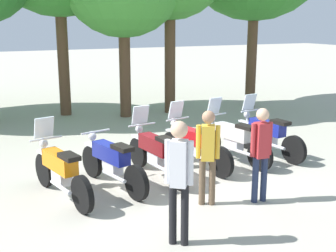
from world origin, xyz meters
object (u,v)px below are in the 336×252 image
motorcycle_2 (156,152)px  person_2 (261,148)px  motorcycle_0 (60,170)px  motorcycle_1 (112,162)px  motorcycle_4 (232,139)px  motorcycle_5 (267,134)px  motorcycle_3 (194,144)px  person_0 (179,173)px  person_1 (208,151)px

motorcycle_2 → person_2: 2.26m
motorcycle_0 → person_2: person_2 is taller
motorcycle_1 → person_2: 2.76m
motorcycle_0 → motorcycle_4: (3.91, 0.47, 0.00)m
motorcycle_4 → motorcycle_5: same height
motorcycle_0 → motorcycle_4: same height
motorcycle_1 → motorcycle_3: bearing=-93.0°
motorcycle_3 → motorcycle_4: same height
motorcycle_0 → motorcycle_2: same height
motorcycle_2 → motorcycle_5: bearing=-91.9°
motorcycle_1 → motorcycle_5: motorcycle_5 is taller
motorcycle_2 → motorcycle_5: (2.93, 0.24, 0.00)m
person_0 → person_2: person_0 is taller
motorcycle_2 → person_0: (-0.84, -2.68, 0.54)m
person_1 → person_0: bearing=164.4°
motorcycle_4 → person_0: bearing=124.6°
motorcycle_3 → motorcycle_5: 1.96m
person_0 → person_2: (1.95, 0.75, -0.09)m
person_1 → motorcycle_1: bearing=69.5°
motorcycle_5 → person_2: bearing=131.8°
motorcycle_3 → person_0: bearing=135.2°
person_0 → motorcycle_0: bearing=-116.4°
motorcycle_0 → motorcycle_1: (0.98, 0.11, -0.01)m
motorcycle_1 → motorcycle_0: bearing=83.0°
motorcycle_4 → motorcycle_5: bearing=-98.4°
person_1 → motorcycle_5: bearing=-24.8°
motorcycle_4 → person_1: (-1.73, -1.84, 0.44)m
motorcycle_3 → person_1: (-0.75, -1.83, 0.44)m
motorcycle_2 → motorcycle_4: 1.96m
motorcycle_3 → person_2: size_ratio=1.30×
person_1 → person_2: bearing=-77.4°
motorcycle_0 → motorcycle_1: motorcycle_0 is taller
person_0 → motorcycle_2: bearing=-158.8°
motorcycle_4 → person_1: bearing=125.6°
motorcycle_4 → person_0: (-2.79, -2.87, 0.54)m
motorcycle_0 → person_1: person_1 is taller
person_0 → motorcycle_1: bearing=-138.2°
motorcycle_0 → person_2: (3.06, -1.65, 0.45)m
motorcycle_0 → motorcycle_3: size_ratio=1.00×
motorcycle_1 → motorcycle_4: bearing=-96.1°
motorcycle_5 → person_2: person_2 is taller
motorcycle_4 → motorcycle_0: bearing=85.7°
person_0 → person_1: bearing=172.7°
motorcycle_1 → motorcycle_2: bearing=-93.4°
motorcycle_0 → motorcycle_5: size_ratio=0.99×
motorcycle_5 → person_0: 4.80m
motorcycle_2 → person_0: size_ratio=1.23×
motorcycle_0 → motorcycle_1: size_ratio=1.00×
motorcycle_0 → motorcycle_5: (4.89, 0.52, 0.00)m
motorcycle_1 → person_2: person_2 is taller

